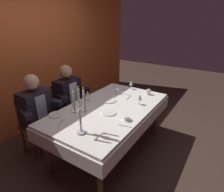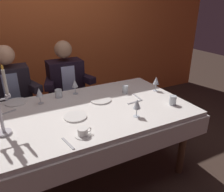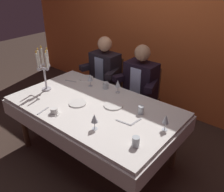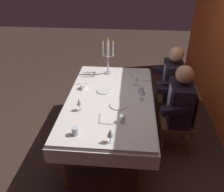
# 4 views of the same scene
# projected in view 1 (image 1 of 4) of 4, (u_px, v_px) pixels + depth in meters

# --- Properties ---
(ground_plane) EXTENTS (12.00, 12.00, 0.00)m
(ground_plane) POSITION_uv_depth(u_px,v_px,m) (109.00, 149.00, 3.04)
(ground_plane) COLOR #3D2C24
(back_wall) EXTENTS (6.00, 0.12, 2.70)m
(back_wall) POSITION_uv_depth(u_px,v_px,m) (31.00, 54.00, 3.35)
(back_wall) COLOR orange
(back_wall) RESTS_ON ground_plane
(dining_table) EXTENTS (1.94, 1.14, 0.74)m
(dining_table) POSITION_uv_depth(u_px,v_px,m) (109.00, 115.00, 2.80)
(dining_table) COLOR white
(dining_table) RESTS_ON ground_plane
(candelabra) EXTENTS (0.19, 0.19, 0.57)m
(candelabra) POSITION_uv_depth(u_px,v_px,m) (80.00, 112.00, 2.04)
(candelabra) COLOR silver
(candelabra) RESTS_ON dining_table
(dinner_plate_0) EXTENTS (0.21, 0.21, 0.01)m
(dinner_plate_0) POSITION_uv_depth(u_px,v_px,m) (57.00, 115.00, 2.53)
(dinner_plate_0) COLOR white
(dinner_plate_0) RESTS_ON dining_table
(dinner_plate_1) EXTENTS (0.22, 0.22, 0.01)m
(dinner_plate_1) POSITION_uv_depth(u_px,v_px,m) (109.00, 101.00, 2.96)
(dinner_plate_1) COLOR white
(dinner_plate_1) RESTS_ON dining_table
(dinner_plate_2) EXTENTS (0.20, 0.20, 0.01)m
(dinner_plate_2) POSITION_uv_depth(u_px,v_px,m) (109.00, 113.00, 2.58)
(dinner_plate_2) COLOR white
(dinner_plate_2) RESTS_ON dining_table
(wine_glass_0) EXTENTS (0.07, 0.07, 0.16)m
(wine_glass_0) POSITION_uv_depth(u_px,v_px,m) (88.00, 94.00, 2.93)
(wine_glass_0) COLOR silver
(wine_glass_0) RESTS_ON dining_table
(wine_glass_1) EXTENTS (0.07, 0.07, 0.16)m
(wine_glass_1) POSITION_uv_depth(u_px,v_px,m) (131.00, 83.00, 3.41)
(wine_glass_1) COLOR silver
(wine_glass_1) RESTS_ON dining_table
(wine_glass_2) EXTENTS (0.07, 0.07, 0.16)m
(wine_glass_2) POSITION_uv_depth(u_px,v_px,m) (74.00, 104.00, 2.59)
(wine_glass_2) COLOR silver
(wine_glass_2) RESTS_ON dining_table
(wine_glass_3) EXTENTS (0.07, 0.07, 0.16)m
(wine_glass_3) POSITION_uv_depth(u_px,v_px,m) (140.00, 97.00, 2.80)
(wine_glass_3) COLOR silver
(wine_glass_3) RESTS_ON dining_table
(water_tumbler_0) EXTENTS (0.06, 0.06, 0.09)m
(water_tumbler_0) POSITION_uv_depth(u_px,v_px,m) (117.00, 91.00, 3.22)
(water_tumbler_0) COLOR silver
(water_tumbler_0) RESTS_ON dining_table
(water_tumbler_1) EXTENTS (0.07, 0.07, 0.09)m
(water_tumbler_1) POSITION_uv_depth(u_px,v_px,m) (148.00, 92.00, 3.19)
(water_tumbler_1) COLOR silver
(water_tumbler_1) RESTS_ON dining_table
(water_tumbler_2) EXTENTS (0.07, 0.07, 0.09)m
(water_tumbler_2) POSITION_uv_depth(u_px,v_px,m) (80.00, 102.00, 2.81)
(water_tumbler_2) COLOR silver
(water_tumbler_2) RESTS_ON dining_table
(coffee_cup_0) EXTENTS (0.13, 0.12, 0.06)m
(coffee_cup_0) POSITION_uv_depth(u_px,v_px,m) (127.00, 119.00, 2.39)
(coffee_cup_0) COLOR white
(coffee_cup_0) RESTS_ON dining_table
(fork_0) EXTENTS (0.03, 0.17, 0.01)m
(fork_0) POSITION_uv_depth(u_px,v_px,m) (127.00, 95.00, 3.20)
(fork_0) COLOR #B7B7BC
(fork_0) RESTS_ON dining_table
(fork_1) EXTENTS (0.17, 0.03, 0.01)m
(fork_1) POSITION_uv_depth(u_px,v_px,m) (129.00, 98.00, 3.08)
(fork_1) COLOR #B7B7BC
(fork_1) RESTS_ON dining_table
(fork_2) EXTENTS (0.05, 0.17, 0.01)m
(fork_2) POSITION_uv_depth(u_px,v_px,m) (125.00, 126.00, 2.28)
(fork_2) COLOR #B7B7BC
(fork_2) RESTS_ON dining_table
(fork_3) EXTENTS (0.17, 0.08, 0.01)m
(fork_3) POSITION_uv_depth(u_px,v_px,m) (61.00, 122.00, 2.36)
(fork_3) COLOR #B7B7BC
(fork_3) RESTS_ON dining_table
(seated_diner_0) EXTENTS (0.63, 0.48, 1.24)m
(seated_diner_0) POSITION_uv_depth(u_px,v_px,m) (36.00, 108.00, 2.74)
(seated_diner_0) COLOR brown
(seated_diner_0) RESTS_ON ground_plane
(seated_diner_1) EXTENTS (0.63, 0.48, 1.24)m
(seated_diner_1) POSITION_uv_depth(u_px,v_px,m) (68.00, 94.00, 3.24)
(seated_diner_1) COLOR brown
(seated_diner_1) RESTS_ON ground_plane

